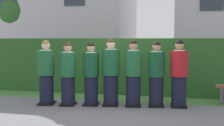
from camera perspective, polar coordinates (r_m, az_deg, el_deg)
ground_plane at (r=7.63m, az=-0.00°, el=-7.89°), size 60.00×60.00×0.00m
student_front_row_0 at (r=7.83m, az=-12.10°, el=-2.00°), size 0.45×0.52×1.60m
student_front_row_1 at (r=7.65m, az=-8.17°, el=-2.30°), size 0.42×0.49×1.55m
student_front_row_2 at (r=7.59m, az=-3.90°, el=-2.34°), size 0.41×0.51×1.54m
student_front_row_3 at (r=7.53m, az=-0.22°, el=-2.02°), size 0.45×0.52×1.64m
student_front_row_4 at (r=7.48m, az=3.97°, el=-2.19°), size 0.45×0.54×1.61m
student_front_row_5 at (r=7.51m, az=8.23°, el=-2.33°), size 0.42×0.49×1.57m
student_in_red_blazer at (r=7.54m, az=12.34°, el=-2.23°), size 0.42×0.49×1.61m
hedge at (r=9.22m, az=2.60°, el=-0.56°), size 9.48×0.70×1.66m
oak_tree_left at (r=15.35m, az=-16.15°, el=8.87°), size 2.63×2.63×4.20m
lawn_strip at (r=8.56m, az=1.55°, el=-6.52°), size 9.48×0.90×0.01m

